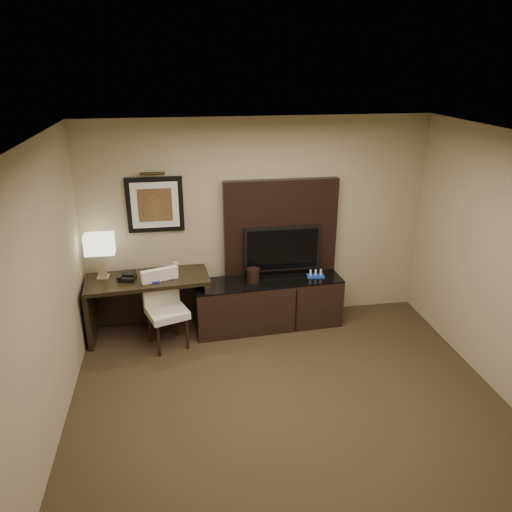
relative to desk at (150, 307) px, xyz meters
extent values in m
cube|color=#342517|center=(1.45, -2.15, -0.41)|extent=(4.50, 5.00, 0.01)
cube|color=silver|center=(1.45, -2.15, 2.30)|extent=(4.50, 5.00, 0.01)
cube|color=tan|center=(1.45, 0.35, 0.95)|extent=(4.50, 0.01, 2.70)
cube|color=tan|center=(-0.80, -2.15, 0.95)|extent=(0.01, 5.00, 2.70)
cube|color=black|center=(0.00, 0.00, 0.00)|extent=(1.56, 0.77, 0.81)
cube|color=black|center=(1.53, 0.00, -0.07)|extent=(1.95, 0.65, 0.66)
cube|color=black|center=(1.75, 0.29, 0.87)|extent=(1.50, 0.12, 1.30)
cube|color=black|center=(1.75, 0.19, 0.62)|extent=(1.00, 0.08, 0.60)
cube|color=black|center=(0.15, 0.33, 1.25)|extent=(0.70, 0.04, 0.70)
cylinder|color=#402F14|center=(0.15, 0.29, 1.65)|extent=(0.04, 0.04, 0.30)
cube|color=#1B35B1|center=(0.07, -0.03, 0.41)|extent=(0.28, 0.34, 0.02)
imported|color=tan|center=(0.16, -0.05, 0.51)|extent=(0.16, 0.07, 0.21)
cylinder|color=silver|center=(0.36, 0.05, 0.49)|extent=(0.06, 0.06, 0.16)
cylinder|color=black|center=(1.33, -0.02, 0.35)|extent=(0.20, 0.20, 0.18)
camera|label=1|loc=(0.42, -5.82, 2.92)|focal=35.00mm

